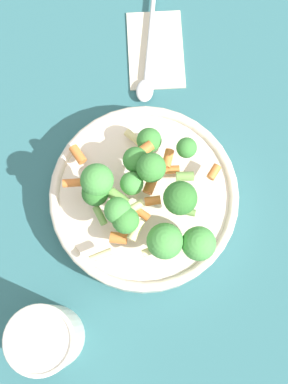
{
  "coord_description": "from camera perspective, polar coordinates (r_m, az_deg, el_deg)",
  "views": [
    {
      "loc": [
        0.09,
        0.13,
        0.75
      ],
      "look_at": [
        0.0,
        0.0,
        0.07
      ],
      "focal_mm": 50.0,
      "sensor_mm": 36.0,
      "label": 1
    }
  ],
  "objects": [
    {
      "name": "bowl",
      "position": [
        0.74,
        -0.0,
        -0.67
      ],
      "size": [
        0.26,
        0.26,
        0.05
      ],
      "color": "beige",
      "rests_on": "ground_plane"
    },
    {
      "name": "ground_plane",
      "position": [
        0.77,
        -0.0,
        -1.1
      ],
      "size": [
        3.0,
        3.0,
        0.0
      ],
      "primitive_type": "plane",
      "color": "#2D6066"
    },
    {
      "name": "spoon",
      "position": [
        0.83,
        0.36,
        13.53
      ],
      "size": [
        0.13,
        0.16,
        0.01
      ],
      "rotation": [
        0.0,
        0.0,
        7.19
      ],
      "color": "silver",
      "rests_on": "napkin"
    },
    {
      "name": "napkin",
      "position": [
        0.85,
        1.26,
        14.96
      ],
      "size": [
        0.14,
        0.15,
        0.01
      ],
      "color": "beige",
      "rests_on": "ground_plane"
    },
    {
      "name": "cup",
      "position": [
        0.71,
        -10.36,
        -15.12
      ],
      "size": [
        0.08,
        0.08,
        0.11
      ],
      "color": "silver",
      "rests_on": "ground_plane"
    },
    {
      "name": "pasta_salad",
      "position": [
        0.67,
        0.36,
        -0.73
      ],
      "size": [
        0.21,
        0.22,
        0.1
      ],
      "color": "#8CB766",
      "rests_on": "bowl"
    }
  ]
}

